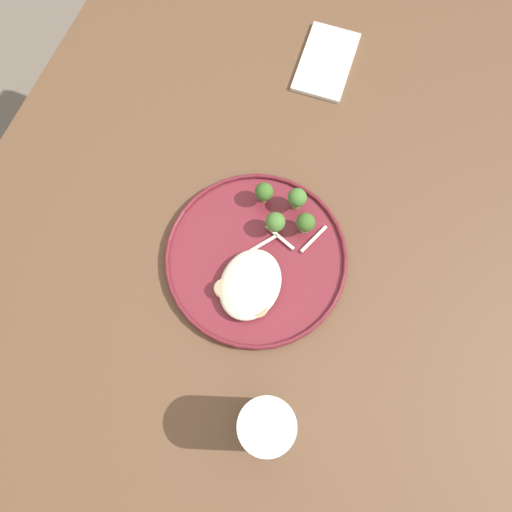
# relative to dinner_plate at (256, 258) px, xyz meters

# --- Properties ---
(ground) EXTENTS (6.00, 6.00, 0.00)m
(ground) POSITION_rel_dinner_plate_xyz_m (0.04, 0.01, -0.75)
(ground) COLOR #665B51
(wooden_dining_table) EXTENTS (1.40, 1.00, 0.74)m
(wooden_dining_table) POSITION_rel_dinner_plate_xyz_m (0.04, 0.01, -0.09)
(wooden_dining_table) COLOR brown
(wooden_dining_table) RESTS_ON ground
(dinner_plate) EXTENTS (0.29, 0.29, 0.02)m
(dinner_plate) POSITION_rel_dinner_plate_xyz_m (0.00, 0.00, 0.00)
(dinner_plate) COLOR maroon
(dinner_plate) RESTS_ON wooden_dining_table
(noodle_bed) EXTENTS (0.12, 0.09, 0.03)m
(noodle_bed) POSITION_rel_dinner_plate_xyz_m (0.05, 0.01, 0.02)
(noodle_bed) COLOR beige
(noodle_bed) RESTS_ON dinner_plate
(seared_scallop_half_hidden) EXTENTS (0.03, 0.03, 0.01)m
(seared_scallop_half_hidden) POSITION_rel_dinner_plate_xyz_m (0.06, 0.02, 0.01)
(seared_scallop_half_hidden) COLOR beige
(seared_scallop_half_hidden) RESTS_ON dinner_plate
(seared_scallop_center_golden) EXTENTS (0.04, 0.04, 0.02)m
(seared_scallop_center_golden) POSITION_rel_dinner_plate_xyz_m (0.07, 0.03, 0.01)
(seared_scallop_center_golden) COLOR #E5C689
(seared_scallop_center_golden) RESTS_ON dinner_plate
(seared_scallop_tilted_round) EXTENTS (0.03, 0.03, 0.02)m
(seared_scallop_tilted_round) POSITION_rel_dinner_plate_xyz_m (0.07, -0.03, 0.01)
(seared_scallop_tilted_round) COLOR beige
(seared_scallop_tilted_round) RESTS_ON dinner_plate
(seared_scallop_left_edge) EXTENTS (0.03, 0.03, 0.02)m
(seared_scallop_left_edge) POSITION_rel_dinner_plate_xyz_m (0.04, -0.00, 0.01)
(seared_scallop_left_edge) COLOR beige
(seared_scallop_left_edge) RESTS_ON dinner_plate
(broccoli_floret_front_edge) EXTENTS (0.03, 0.03, 0.05)m
(broccoli_floret_front_edge) POSITION_rel_dinner_plate_xyz_m (-0.07, 0.05, 0.03)
(broccoli_floret_front_edge) COLOR #89A356
(broccoli_floret_front_edge) RESTS_ON dinner_plate
(broccoli_floret_beside_noodles) EXTENTS (0.03, 0.03, 0.05)m
(broccoli_floret_beside_noodles) POSITION_rel_dinner_plate_xyz_m (-0.10, -0.03, 0.03)
(broccoli_floret_beside_noodles) COLOR #7A994C
(broccoli_floret_beside_noodles) RESTS_ON dinner_plate
(broccoli_floret_right_tilted) EXTENTS (0.03, 0.03, 0.05)m
(broccoli_floret_right_tilted) POSITION_rel_dinner_plate_xyz_m (-0.06, 0.01, 0.03)
(broccoli_floret_right_tilted) COLOR #89A356
(broccoli_floret_right_tilted) RESTS_ON dinner_plate
(broccoli_floret_tall_stalk) EXTENTS (0.03, 0.03, 0.05)m
(broccoli_floret_tall_stalk) POSITION_rel_dinner_plate_xyz_m (-0.11, 0.03, 0.03)
(broccoli_floret_tall_stalk) COLOR #89A356
(broccoli_floret_tall_stalk) RESTS_ON dinner_plate
(onion_sliver_curled_piece) EXTENTS (0.05, 0.04, 0.00)m
(onion_sliver_curled_piece) POSITION_rel_dinner_plate_xyz_m (-0.02, 0.00, 0.01)
(onion_sliver_curled_piece) COLOR silver
(onion_sliver_curled_piece) RESTS_ON dinner_plate
(onion_sliver_short_strip) EXTENTS (0.06, 0.03, 0.00)m
(onion_sliver_short_strip) POSITION_rel_dinner_plate_xyz_m (-0.06, 0.07, 0.01)
(onion_sliver_short_strip) COLOR silver
(onion_sliver_short_strip) RESTS_ON dinner_plate
(onion_sliver_pale_crescent) EXTENTS (0.02, 0.06, 0.00)m
(onion_sliver_pale_crescent) POSITION_rel_dinner_plate_xyz_m (-0.04, 0.02, 0.01)
(onion_sliver_pale_crescent) COLOR silver
(onion_sliver_pale_crescent) RESTS_ON dinner_plate
(water_glass) EXTENTS (0.08, 0.08, 0.13)m
(water_glass) POSITION_rel_dinner_plate_xyz_m (0.23, 0.11, 0.05)
(water_glass) COLOR silver
(water_glass) RESTS_ON wooden_dining_table
(folded_napkin) EXTENTS (0.16, 0.10, 0.01)m
(folded_napkin) POSITION_rel_dinner_plate_xyz_m (-0.39, -0.02, -0.00)
(folded_napkin) COLOR white
(folded_napkin) RESTS_ON wooden_dining_table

